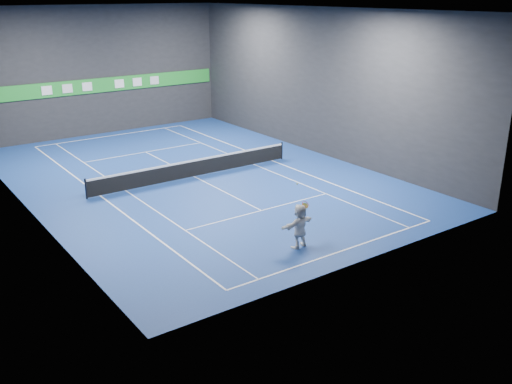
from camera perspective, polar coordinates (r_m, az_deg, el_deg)
ground at (r=32.23m, az=-6.16°, el=1.52°), size 26.00×26.00×0.00m
ceiling at (r=30.69m, az=-6.79°, el=17.72°), size 26.00×26.00×0.00m
wall_back at (r=42.86m, az=-15.18°, el=11.62°), size 18.00×0.10×9.00m
wall_front at (r=21.01m, az=11.24°, el=4.26°), size 18.00×0.10×9.00m
wall_left at (r=27.99m, az=-22.84°, el=6.88°), size 0.10×26.00×9.00m
wall_right at (r=36.31m, az=6.24°, el=10.86°), size 0.10×26.00×9.00m
baseline_near at (r=23.28m, az=8.54°, el=-5.86°), size 10.98×0.08×0.01m
baseline_far at (r=42.64m, az=-14.11°, el=5.51°), size 10.98×0.08×0.01m
sideline_doubles_left at (r=30.10m, az=-15.27°, el=-0.39°), size 0.08×23.78×0.01m
sideline_doubles_right at (r=35.10m, az=1.66°, el=3.14°), size 0.08×23.78×0.01m
sideline_singles_left at (r=30.55m, az=-12.87°, el=0.12°), size 0.06×23.78×0.01m
sideline_singles_right at (r=34.32m, az=-0.18°, el=2.76°), size 0.06×23.78×0.01m
service_line_near at (r=27.13m, az=0.54°, el=-1.86°), size 8.23×0.06×0.01m
service_line_far at (r=37.73m, az=-10.98°, el=3.95°), size 8.23×0.06×0.01m
center_service_line at (r=32.23m, az=-6.16°, el=1.53°), size 0.06×12.80×0.01m
player at (r=23.09m, az=4.39°, el=-3.40°), size 1.77×0.78×1.85m
tennis_ball at (r=22.55m, az=4.13°, el=0.81°), size 0.06×0.06×0.06m
tennis_net at (r=32.07m, az=-6.19°, el=2.44°), size 12.50×0.10×1.07m
sponsor_banner at (r=42.94m, az=-15.03°, el=10.29°), size 17.64×0.11×1.00m
tennis_racket at (r=23.02m, az=4.95°, el=-1.38°), size 0.43×0.34×0.73m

